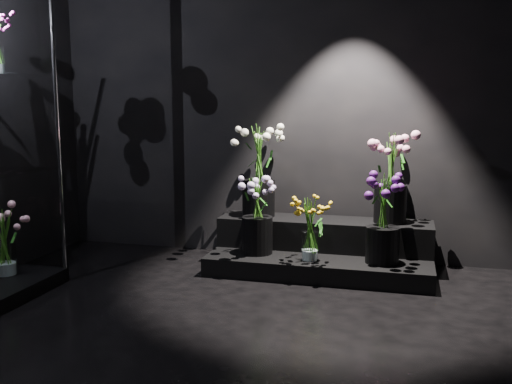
% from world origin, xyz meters
% --- Properties ---
extents(floor, '(4.00, 4.00, 0.00)m').
position_xyz_m(floor, '(0.00, 0.00, 0.00)').
color(floor, black).
rests_on(floor, ground).
extents(wall_back, '(4.00, 0.00, 4.00)m').
position_xyz_m(wall_back, '(0.00, 2.00, 1.40)').
color(wall_back, black).
rests_on(wall_back, floor).
extents(display_riser, '(1.76, 0.78, 0.39)m').
position_xyz_m(display_riser, '(0.47, 1.65, 0.16)').
color(display_riser, black).
rests_on(display_riser, floor).
extents(bouquet_orange_bells, '(0.34, 0.34, 0.47)m').
position_xyz_m(bouquet_orange_bells, '(0.42, 1.35, 0.40)').
color(bouquet_orange_bells, white).
rests_on(bouquet_orange_bells, display_riser).
extents(bouquet_lilac, '(0.42, 0.42, 0.62)m').
position_xyz_m(bouquet_lilac, '(-0.03, 1.45, 0.50)').
color(bouquet_lilac, black).
rests_on(bouquet_lilac, display_riser).
extents(bouquet_purple, '(0.37, 0.37, 0.67)m').
position_xyz_m(bouquet_purple, '(0.96, 1.42, 0.50)').
color(bouquet_purple, black).
rests_on(bouquet_purple, display_riser).
extents(bouquet_cream_roses, '(0.50, 0.50, 0.78)m').
position_xyz_m(bouquet_cream_roses, '(-0.10, 1.76, 0.83)').
color(bouquet_cream_roses, black).
rests_on(bouquet_cream_roses, display_riser).
extents(bouquet_pink_roses, '(0.37, 0.37, 0.72)m').
position_xyz_m(bouquet_pink_roses, '(1.00, 1.76, 0.79)').
color(bouquet_pink_roses, black).
rests_on(bouquet_pink_roses, display_riser).
extents(bouquet_case_base_pink, '(0.33, 0.33, 0.50)m').
position_xyz_m(bouquet_case_base_pink, '(-1.70, 0.54, 0.36)').
color(bouquet_case_base_pink, white).
rests_on(bouquet_case_base_pink, display_case).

